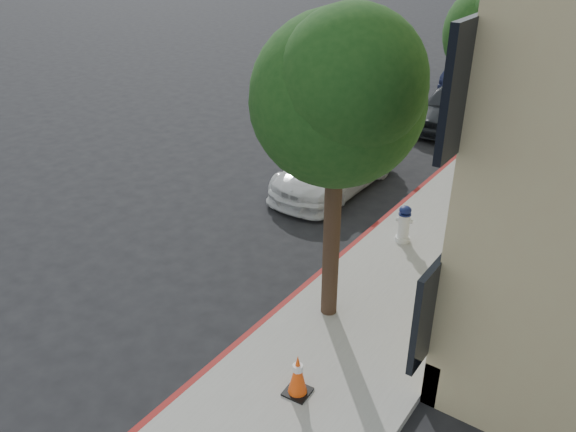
% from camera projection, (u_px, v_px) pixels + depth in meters
% --- Properties ---
extents(ground, '(120.00, 120.00, 0.00)m').
position_uv_depth(ground, '(269.00, 233.00, 13.67)').
color(ground, black).
rests_on(ground, ground).
extents(sidewalk, '(3.20, 50.00, 0.15)m').
position_uv_depth(sidewalk, '(530.00, 142.00, 19.06)').
color(sidewalk, gray).
rests_on(sidewalk, ground).
extents(curb_strip, '(0.12, 50.00, 0.15)m').
position_uv_depth(curb_strip, '(485.00, 134.00, 19.84)').
color(curb_strip, maroon).
rests_on(curb_strip, ground).
extents(tree_near, '(2.92, 2.82, 5.62)m').
position_uv_depth(tree_near, '(339.00, 99.00, 8.74)').
color(tree_near, black).
rests_on(tree_near, sidewalk).
extents(tree_mid, '(2.77, 2.64, 5.43)m').
position_uv_depth(tree_mid, '(494.00, 33.00, 14.59)').
color(tree_mid, black).
rests_on(tree_mid, sidewalk).
extents(police_car, '(1.97, 4.76, 1.52)m').
position_uv_depth(police_car, '(336.00, 165.00, 15.68)').
color(police_car, white).
rests_on(police_car, ground).
extents(parked_car_mid, '(1.92, 4.64, 1.57)m').
position_uv_depth(parked_car_mid, '(453.00, 106.00, 20.35)').
color(parked_car_mid, black).
rests_on(parked_car_mid, ground).
extents(parked_car_far, '(1.89, 4.97, 1.62)m').
position_uv_depth(parked_car_far, '(476.00, 71.00, 25.16)').
color(parked_car_far, '#161B38').
rests_on(parked_car_far, ground).
extents(fire_hydrant, '(0.38, 0.34, 0.90)m').
position_uv_depth(fire_hydrant, '(404.00, 224.00, 12.82)').
color(fire_hydrant, silver).
rests_on(fire_hydrant, sidewalk).
extents(traffic_cone, '(0.42, 0.42, 0.75)m').
position_uv_depth(traffic_cone, '(298.00, 375.00, 8.65)').
color(traffic_cone, black).
rests_on(traffic_cone, sidewalk).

